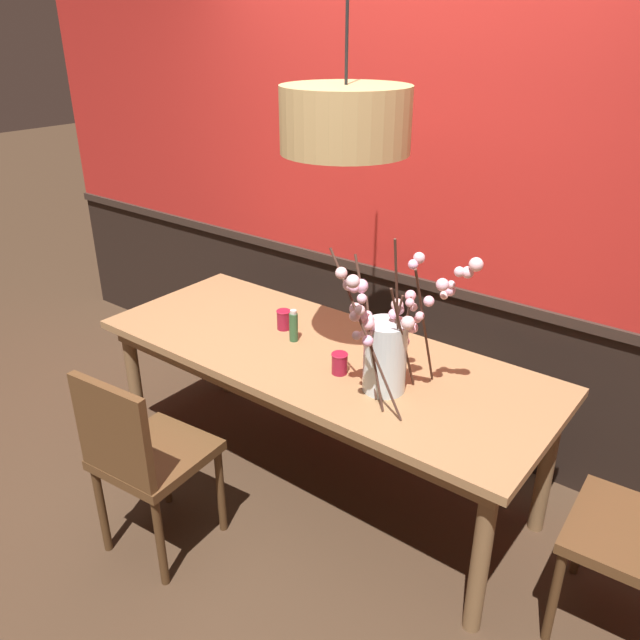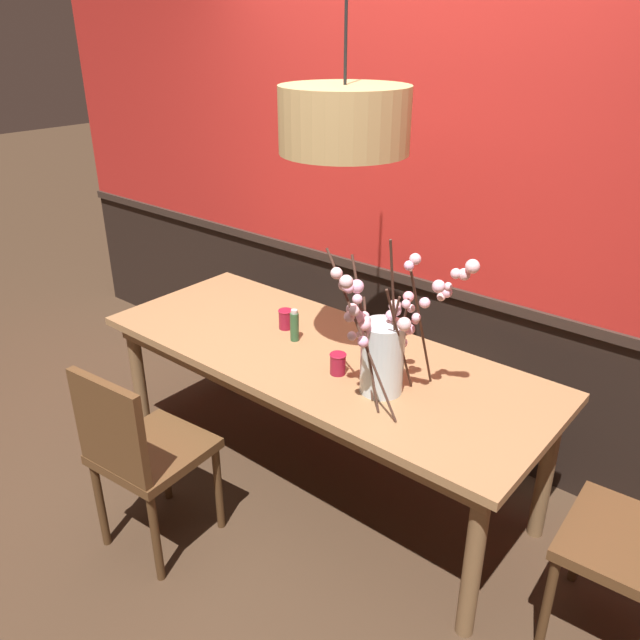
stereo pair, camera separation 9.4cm
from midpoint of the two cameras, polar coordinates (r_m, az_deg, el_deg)
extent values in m
plane|color=#422D1E|center=(3.37, 0.83, -14.00)|extent=(24.00, 24.00, 0.00)
cube|color=black|center=(3.66, 8.46, -2.66)|extent=(5.70, 0.12, 0.87)
cube|color=#31241E|center=(3.47, 8.84, 3.93)|extent=(5.70, 0.14, 0.05)
cube|color=#B2231E|center=(3.25, 10.17, 20.49)|extent=(5.70, 0.12, 2.03)
cube|color=#997047|center=(2.97, 0.91, -3.17)|extent=(2.18, 0.85, 0.04)
cube|color=brown|center=(2.99, 0.90, -4.16)|extent=(2.08, 0.75, 0.08)
cylinder|color=brown|center=(3.60, -15.16, -5.33)|extent=(0.07, 0.07, 0.70)
cylinder|color=brown|center=(2.54, 14.64, -20.32)|extent=(0.07, 0.07, 0.70)
cylinder|color=brown|center=(3.97, -7.37, -1.64)|extent=(0.07, 0.07, 0.70)
cylinder|color=brown|center=(3.03, 20.42, -12.59)|extent=(0.07, 0.07, 0.70)
cube|color=brown|center=(2.85, -13.68, -11.33)|extent=(0.45, 0.47, 0.04)
cube|color=brown|center=(2.62, -17.35, -9.22)|extent=(0.39, 0.07, 0.42)
cylinder|color=#492F1A|center=(3.20, -12.92, -12.14)|extent=(0.04, 0.04, 0.44)
cylinder|color=#492F1A|center=(3.00, -8.16, -14.66)|extent=(0.04, 0.04, 0.44)
cylinder|color=#492F1A|center=(3.03, -18.18, -15.39)|extent=(0.04, 0.04, 0.44)
cylinder|color=#492F1A|center=(2.81, -13.51, -18.43)|extent=(0.04, 0.04, 0.44)
cube|color=brown|center=(3.53, 13.58, -3.92)|extent=(0.45, 0.40, 0.04)
cube|color=brown|center=(3.56, 15.21, 0.76)|extent=(0.42, 0.05, 0.47)
cylinder|color=#492F1A|center=(3.46, 14.86, -9.34)|extent=(0.04, 0.04, 0.43)
cylinder|color=#492F1A|center=(3.59, 9.29, -7.36)|extent=(0.04, 0.04, 0.43)
cylinder|color=#492F1A|center=(3.72, 16.98, -6.97)|extent=(0.04, 0.04, 0.43)
cylinder|color=#492F1A|center=(3.84, 11.73, -5.22)|extent=(0.04, 0.04, 0.43)
cube|color=brown|center=(3.77, 4.64, -1.10)|extent=(0.48, 0.45, 0.04)
cube|color=brown|center=(3.81, 6.21, 3.52)|extent=(0.43, 0.07, 0.49)
cylinder|color=#492F1A|center=(3.67, 5.73, -6.29)|extent=(0.04, 0.04, 0.44)
cylinder|color=#492F1A|center=(3.84, 0.65, -4.59)|extent=(0.04, 0.04, 0.44)
cylinder|color=#492F1A|center=(3.94, 8.27, -4.03)|extent=(0.04, 0.04, 0.44)
cylinder|color=#492F1A|center=(4.10, 3.43, -2.55)|extent=(0.04, 0.04, 0.44)
cube|color=brown|center=(2.64, 26.60, -17.30)|extent=(0.42, 0.47, 0.04)
cylinder|color=#492F1A|center=(2.67, 20.72, -22.63)|extent=(0.04, 0.04, 0.44)
cylinder|color=#492F1A|center=(2.96, 23.17, -17.57)|extent=(0.04, 0.04, 0.44)
cylinder|color=silver|center=(2.60, 6.62, -3.39)|extent=(0.18, 0.18, 0.31)
cylinder|color=silver|center=(2.66, 6.50, -5.58)|extent=(0.16, 0.16, 0.07)
cylinder|color=#472D23|center=(2.62, 8.23, -1.84)|extent=(0.10, 0.07, 0.42)
sphere|color=#FAA7BB|center=(2.57, 8.97, 2.06)|extent=(0.04, 0.04, 0.04)
sphere|color=#F3B8CA|center=(2.64, 8.39, -2.04)|extent=(0.04, 0.04, 0.04)
sphere|color=beige|center=(2.55, 9.19, 1.02)|extent=(0.03, 0.03, 0.03)
sphere|color=#F2A8C2|center=(2.59, 9.56, -0.06)|extent=(0.03, 0.03, 0.03)
cylinder|color=#472D23|center=(2.55, 5.39, -2.60)|extent=(0.12, 0.08, 0.40)
sphere|color=#E9B6C8|center=(2.51, 5.08, 0.34)|extent=(0.04, 0.04, 0.04)
sphere|color=silver|center=(2.51, 4.65, -1.34)|extent=(0.03, 0.03, 0.03)
sphere|color=#F2B8C2|center=(2.46, 5.21, -0.02)|extent=(0.04, 0.04, 0.04)
sphere|color=#ECAFBE|center=(2.46, 4.01, 0.94)|extent=(0.05, 0.05, 0.05)
sphere|color=#ECADCC|center=(2.49, 5.13, -0.94)|extent=(0.05, 0.05, 0.05)
sphere|color=#F3A9CC|center=(2.44, 4.49, 0.33)|extent=(0.05, 0.05, 0.05)
cylinder|color=#472D23|center=(2.51, 8.22, -1.89)|extent=(0.01, 0.23, 0.51)
sphere|color=beige|center=(2.44, 8.65, -0.38)|extent=(0.05, 0.05, 0.05)
sphere|color=#F4B6C9|center=(2.37, 11.70, 2.97)|extent=(0.05, 0.05, 0.05)
sphere|color=#F8A7C1|center=(2.50, 9.10, -0.83)|extent=(0.04, 0.04, 0.04)
sphere|color=silver|center=(2.54, 7.99, -1.88)|extent=(0.04, 0.04, 0.04)
sphere|color=#FCB5CB|center=(2.36, 10.49, 1.52)|extent=(0.04, 0.04, 0.04)
sphere|color=beige|center=(2.44, 9.72, 0.22)|extent=(0.03, 0.03, 0.03)
cylinder|color=#472D23|center=(2.40, 4.88, -1.46)|extent=(0.34, 0.02, 0.63)
sphere|color=beige|center=(2.14, 3.63, 3.42)|extent=(0.05, 0.05, 0.05)
sphere|color=#FCAACF|center=(2.25, 3.78, 2.84)|extent=(0.04, 0.04, 0.04)
sphere|color=#F1B3BE|center=(2.28, 3.82, 0.28)|extent=(0.04, 0.04, 0.04)
sphere|color=beige|center=(2.37, 4.00, -1.44)|extent=(0.04, 0.04, 0.04)
sphere|color=beige|center=(2.25, 4.27, 0.82)|extent=(0.04, 0.04, 0.04)
sphere|color=#F3ABD1|center=(2.37, 5.01, -1.96)|extent=(0.04, 0.04, 0.04)
cylinder|color=#472D23|center=(2.59, 7.18, -1.94)|extent=(0.11, 0.04, 0.43)
sphere|color=#ECAFCB|center=(2.53, 7.41, 0.43)|extent=(0.04, 0.04, 0.04)
sphere|color=#E8B5CB|center=(2.52, 7.87, 0.83)|extent=(0.04, 0.04, 0.04)
sphere|color=beige|center=(2.58, 7.76, -0.21)|extent=(0.04, 0.04, 0.04)
sphere|color=beige|center=(2.56, 7.77, 1.27)|extent=(0.05, 0.05, 0.05)
cylinder|color=#472D23|center=(2.45, 5.19, -1.33)|extent=(0.20, 0.07, 0.59)
sphere|color=#EDAECF|center=(2.34, 4.48, 3.01)|extent=(0.05, 0.05, 0.05)
sphere|color=#F0BBCD|center=(2.34, 3.35, 3.13)|extent=(0.05, 0.05, 0.05)
sphere|color=#F7ADBC|center=(2.45, 5.12, -0.44)|extent=(0.05, 0.05, 0.05)
sphere|color=#EAB4CE|center=(2.34, 4.52, 1.86)|extent=(0.04, 0.04, 0.04)
sphere|color=beige|center=(2.29, 2.67, 4.20)|extent=(0.04, 0.04, 0.04)
cylinder|color=#472D23|center=(2.46, 7.75, -0.03)|extent=(0.04, 0.17, 0.69)
sphere|color=#F3B1BC|center=(2.33, 9.67, 5.38)|extent=(0.04, 0.04, 0.04)
sphere|color=#EEACC1|center=(2.40, 8.83, 1.42)|extent=(0.03, 0.03, 0.03)
sphere|color=#F6B0D3|center=(2.32, 9.13, 4.82)|extent=(0.04, 0.04, 0.04)
cylinder|color=#472D23|center=(2.51, 10.15, -0.95)|extent=(0.05, 0.29, 0.59)
sphere|color=#F4B9C6|center=(2.37, 13.18, 4.06)|extent=(0.04, 0.04, 0.04)
sphere|color=#FDBBC1|center=(2.34, 14.62, 4.65)|extent=(0.05, 0.05, 0.05)
sphere|color=beige|center=(2.45, 11.88, 2.03)|extent=(0.03, 0.03, 0.03)
sphere|color=#F7B1BA|center=(2.37, 13.91, 3.99)|extent=(0.05, 0.05, 0.05)
sphere|color=#F4B4D1|center=(2.46, 12.38, 2.45)|extent=(0.04, 0.04, 0.04)
sphere|color=silver|center=(2.44, 12.49, 2.96)|extent=(0.03, 0.03, 0.03)
cylinder|color=maroon|center=(2.76, 2.59, -3.94)|extent=(0.07, 0.07, 0.10)
torus|color=#A81B37|center=(2.74, 2.61, -3.14)|extent=(0.07, 0.07, 0.01)
cylinder|color=silver|center=(2.77, 2.59, -4.20)|extent=(0.05, 0.05, 0.05)
cylinder|color=maroon|center=(3.16, -2.25, 0.07)|extent=(0.07, 0.07, 0.10)
torus|color=#A81B37|center=(3.14, -2.26, 0.83)|extent=(0.07, 0.07, 0.01)
cylinder|color=silver|center=(3.16, -2.25, -0.17)|extent=(0.05, 0.05, 0.05)
cylinder|color=#2D5633|center=(3.03, -1.41, -0.62)|extent=(0.04, 0.04, 0.14)
cylinder|color=beige|center=(3.00, -1.42, 0.75)|extent=(0.03, 0.03, 0.02)
cylinder|color=tan|center=(2.52, 3.32, 17.45)|extent=(0.50, 0.50, 0.25)
sphere|color=#F9EAB7|center=(2.53, 3.30, 16.62)|extent=(0.14, 0.14, 0.14)
camera|label=1|loc=(0.05, -89.06, 0.44)|focal=35.76mm
camera|label=2|loc=(0.05, 90.94, -0.44)|focal=35.76mm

